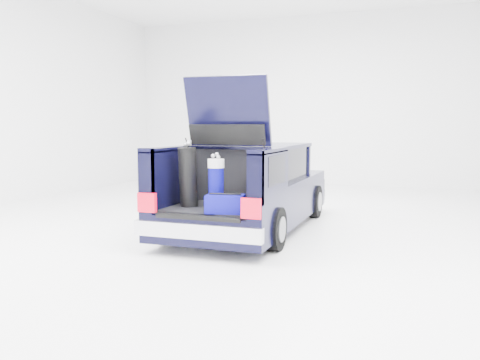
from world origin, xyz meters
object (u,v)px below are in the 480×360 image
at_px(car, 252,189).
at_px(blue_golf_bag, 216,183).
at_px(blue_duffel, 225,204).
at_px(black_golf_bag, 188,177).
at_px(red_suitcase, 259,187).

bearing_deg(car, blue_golf_bag, -89.29).
xyz_separation_m(blue_golf_bag, blue_duffel, (0.27, -0.34, -0.23)).
bearing_deg(blue_golf_bag, blue_duffel, -51.62).
bearing_deg(black_golf_bag, red_suitcase, 41.28).
relative_size(black_golf_bag, blue_golf_bag, 1.21).
distance_m(red_suitcase, black_golf_bag, 1.04).
xyz_separation_m(car, blue_golf_bag, (0.02, -1.66, 0.28)).
bearing_deg(car, black_golf_bag, -103.27).
bearing_deg(red_suitcase, blue_duffel, -120.85).
bearing_deg(blue_golf_bag, red_suitcase, 44.59).
relative_size(red_suitcase, blue_golf_bag, 0.70).
height_order(black_golf_bag, blue_golf_bag, black_golf_bag).
bearing_deg(blue_duffel, black_golf_bag, 145.71).
bearing_deg(blue_golf_bag, car, 90.85).
distance_m(car, black_golf_bag, 1.77).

